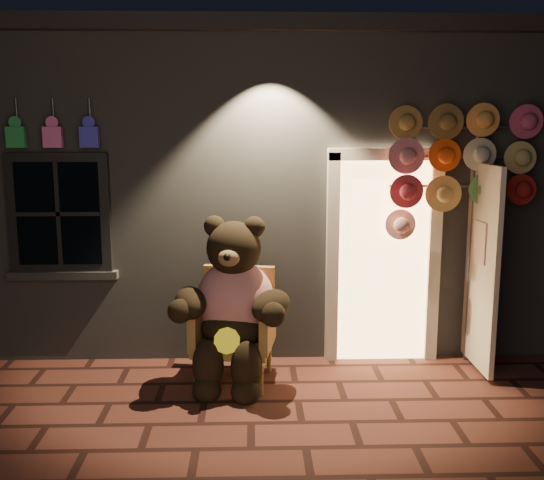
{
  "coord_description": "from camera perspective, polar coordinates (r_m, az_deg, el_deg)",
  "views": [
    {
      "loc": [
        0.02,
        -4.87,
        2.41
      ],
      "look_at": [
        0.2,
        1.0,
        1.35
      ],
      "focal_mm": 42.0,
      "sensor_mm": 36.0,
      "label": 1
    }
  ],
  "objects": [
    {
      "name": "shop_building",
      "position": [
        8.89,
        -1.88,
        5.87
      ],
      "size": [
        7.3,
        5.95,
        3.51
      ],
      "color": "slate",
      "rests_on": "ground"
    },
    {
      "name": "wicker_armchair",
      "position": [
        6.14,
        -3.3,
        -7.62
      ],
      "size": [
        0.82,
        0.77,
        1.06
      ],
      "rotation": [
        0.0,
        0.0,
        -0.16
      ],
      "color": "olive",
      "rests_on": "ground"
    },
    {
      "name": "ground",
      "position": [
        5.44,
        -1.88,
        -16.09
      ],
      "size": [
        60.0,
        60.0,
        0.0
      ],
      "primitive_type": "plane",
      "color": "#5B2B22",
      "rests_on": "ground"
    },
    {
      "name": "teddy_bear",
      "position": [
        5.94,
        -3.5,
        -5.84
      ],
      "size": [
        1.17,
        0.99,
        1.64
      ],
      "rotation": [
        0.0,
        0.0,
        -0.16
      ],
      "color": "#B11219",
      "rests_on": "ground"
    },
    {
      "name": "hat_rack",
      "position": [
        6.48,
        16.45,
        6.48
      ],
      "size": [
        1.47,
        0.22,
        2.61
      ],
      "color": "#59595E",
      "rests_on": "ground"
    }
  ]
}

